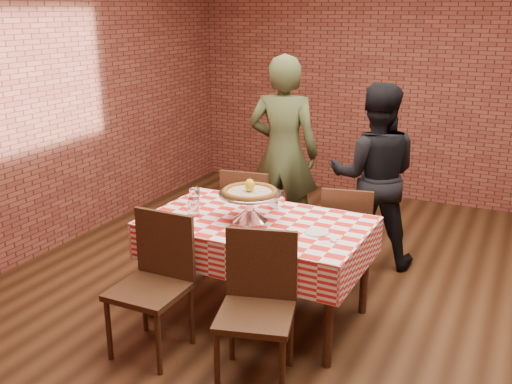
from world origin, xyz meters
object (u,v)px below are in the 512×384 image
at_px(pizza_stand, 250,207).
at_px(chair_far_right, 347,235).
at_px(condiment_caddy, 276,199).
at_px(chair_near_right, 255,314).
at_px(pizza, 250,192).
at_px(diner_black, 374,176).
at_px(table, 257,269).
at_px(diner_olive, 283,153).
at_px(chair_far_left, 251,216).
at_px(chair_near_left, 149,289).
at_px(water_glass_right, 195,197).
at_px(water_glass_left, 194,207).

xyz_separation_m(pizza_stand, chair_far_right, (0.49, 0.80, -0.42)).
relative_size(condiment_caddy, chair_near_right, 0.15).
height_order(pizza, diner_black, diner_black).
bearing_deg(table, chair_far_right, 60.79).
height_order(table, diner_black, diner_black).
height_order(pizza, diner_olive, diner_olive).
bearing_deg(pizza_stand, chair_far_left, 115.88).
distance_m(condiment_caddy, chair_near_left, 1.19).
height_order(water_glass_right, diner_olive, diner_olive).
height_order(water_glass_right, chair_near_right, chair_near_right).
bearing_deg(diner_black, chair_far_left, 11.91).
distance_m(pizza, condiment_caddy, 0.35).
distance_m(chair_near_left, diner_black, 2.27).
bearing_deg(condiment_caddy, pizza_stand, -86.47).
bearing_deg(pizza, diner_olive, 103.72).
relative_size(chair_far_left, chair_far_right, 1.03).
bearing_deg(table, pizza_stand, -155.86).
height_order(condiment_caddy, diner_black, diner_black).
bearing_deg(water_glass_right, chair_far_left, 80.29).
xyz_separation_m(water_glass_right, condiment_caddy, (0.59, 0.21, 0.00)).
relative_size(table, condiment_caddy, 11.17).
distance_m(water_glass_right, chair_far_left, 0.82).
bearing_deg(chair_far_left, condiment_caddy, 124.20).
relative_size(chair_near_left, chair_far_left, 1.03).
distance_m(chair_far_left, chair_far_right, 0.89).
relative_size(water_glass_left, chair_far_right, 0.15).
bearing_deg(diner_black, water_glass_right, 33.11).
height_order(chair_near_left, chair_far_right, chair_near_left).
height_order(table, chair_far_left, chair_far_left).
height_order(pizza_stand, condiment_caddy, pizza_stand).
height_order(pizza, condiment_caddy, pizza).
distance_m(chair_far_left, diner_olive, 0.70).
xyz_separation_m(pizza_stand, pizza, (-0.00, -0.00, 0.11)).
height_order(chair_near_left, diner_black, diner_black).
xyz_separation_m(table, water_glass_right, (-0.58, 0.08, 0.45)).
bearing_deg(water_glass_right, condiment_caddy, 19.64).
height_order(water_glass_right, chair_far_right, water_glass_right).
xyz_separation_m(chair_near_left, diner_olive, (0.04, 2.08, 0.45)).
distance_m(table, pizza_stand, 0.49).
xyz_separation_m(chair_near_left, diner_black, (0.92, 2.05, 0.34)).
distance_m(chair_near_right, diner_olive, 2.24).
height_order(pizza_stand, water_glass_right, pizza_stand).
distance_m(chair_far_right, diner_olive, 1.09).
bearing_deg(chair_near_left, chair_far_right, 60.08).
distance_m(pizza, water_glass_right, 0.56).
bearing_deg(water_glass_right, pizza_stand, -11.40).
xyz_separation_m(chair_near_right, chair_far_left, (-0.80, 1.54, -0.01)).
xyz_separation_m(table, water_glass_left, (-0.46, -0.12, 0.45)).
bearing_deg(chair_near_left, diner_black, 65.23).
bearing_deg(condiment_caddy, pizza, -86.47).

